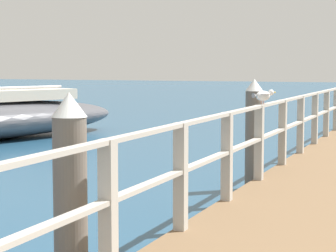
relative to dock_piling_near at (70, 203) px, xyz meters
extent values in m
cube|color=#B2ADA3|center=(0.38, -0.06, 0.00)|extent=(0.12, 0.12, 1.10)
cube|color=#B2ADA3|center=(0.38, 1.51, 0.00)|extent=(0.12, 0.12, 1.10)
cube|color=#B2ADA3|center=(0.38, 3.07, 0.00)|extent=(0.12, 0.12, 1.10)
cube|color=#B2ADA3|center=(0.38, 4.64, 0.00)|extent=(0.12, 0.12, 1.10)
cube|color=#B2ADA3|center=(0.38, 6.21, 0.00)|extent=(0.12, 0.12, 1.10)
cube|color=#B2ADA3|center=(0.38, 7.78, 0.00)|extent=(0.12, 0.12, 1.10)
cube|color=#B2ADA3|center=(0.38, 9.34, 0.00)|extent=(0.12, 0.12, 1.10)
cube|color=#B2ADA3|center=(0.38, 10.91, 0.00)|extent=(0.12, 0.12, 1.10)
cube|color=#B2ADA3|center=(0.38, 12.48, 0.00)|extent=(0.12, 0.12, 1.10)
cube|color=#B2ADA3|center=(0.38, 6.99, 0.53)|extent=(0.10, 20.37, 0.04)
cube|color=#B2ADA3|center=(0.38, 6.99, 0.06)|extent=(0.10, 20.37, 0.04)
cylinder|color=#6B6056|center=(0.00, 0.00, -0.11)|extent=(0.28, 0.28, 1.64)
cone|color=white|center=(0.00, 0.00, 0.81)|extent=(0.29, 0.29, 0.20)
cylinder|color=#6B6056|center=(0.00, 5.77, -0.11)|extent=(0.28, 0.28, 1.64)
cone|color=white|center=(0.00, 5.77, 0.81)|extent=(0.29, 0.29, 0.20)
ellipsoid|color=white|center=(0.38, 4.85, 0.68)|extent=(0.25, 0.31, 0.15)
sphere|color=white|center=(0.46, 5.00, 0.72)|extent=(0.09, 0.09, 0.09)
cone|color=gold|center=(0.49, 5.06, 0.72)|extent=(0.04, 0.06, 0.02)
cone|color=#939399|center=(0.30, 4.69, 0.69)|extent=(0.10, 0.10, 0.07)
ellipsoid|color=#939399|center=(0.38, 4.85, 0.70)|extent=(0.26, 0.28, 0.04)
cylinder|color=tan|center=(0.35, 4.85, 0.58)|extent=(0.01, 0.01, 0.05)
cylinder|color=tan|center=(0.40, 4.82, 0.58)|extent=(0.01, 0.01, 0.05)
cylinder|color=#B2B2B7|center=(-8.42, 11.02, 0.48)|extent=(1.15, 2.98, 0.08)
cube|color=beige|center=(-8.43, 10.98, 0.28)|extent=(2.59, 3.58, 0.30)
camera|label=1|loc=(2.73, -4.50, 1.12)|focal=68.95mm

